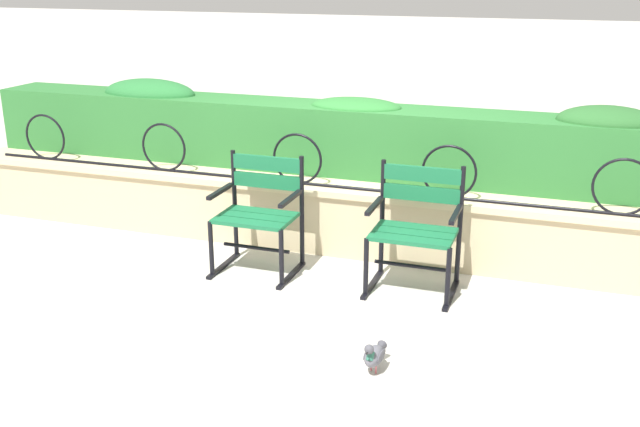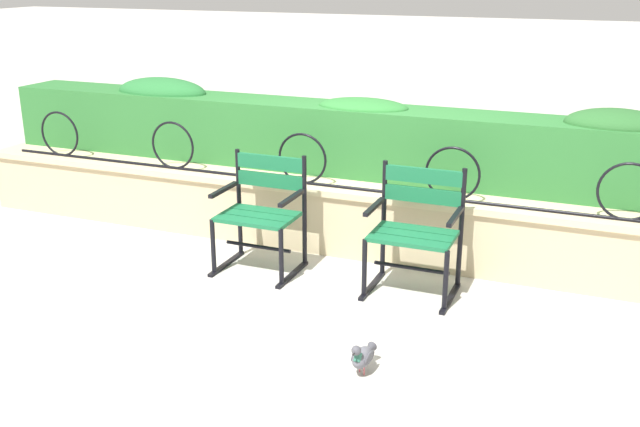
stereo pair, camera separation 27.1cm
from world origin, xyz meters
name	(u,v)px [view 2 (the right image)]	position (x,y,z in m)	size (l,w,h in m)	color
ground_plane	(317,287)	(0.00, 0.00, 0.00)	(60.00, 60.00, 0.00)	#BCB7AD
stone_wall	(353,219)	(0.00, 0.76, 0.28)	(7.16, 0.41, 0.56)	#C6B289
iron_arch_fence	(311,164)	(-0.34, 0.68, 0.73)	(6.62, 0.02, 0.42)	black
hedge_row	(367,137)	(-0.03, 1.19, 0.87)	(7.02, 0.51, 0.70)	#2D7033
park_chair_left	(262,210)	(-0.53, 0.19, 0.47)	(0.61, 0.52, 0.88)	#19663D
park_chair_right	(416,228)	(0.66, 0.22, 0.47)	(0.62, 0.52, 0.90)	#19663D
pigeon_near_chairs	(362,356)	(0.70, -1.02, 0.11)	(0.11, 0.29, 0.22)	#5B5B66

